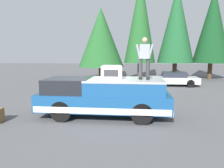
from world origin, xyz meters
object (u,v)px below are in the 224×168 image
Objects in this scene: pickup_truck at (104,97)px; compressor_unit at (112,72)px; person_on_truck_bed at (144,57)px; parked_car_silver at (173,79)px.

compressor_unit is at bearing -85.72° from pickup_truck.
compressor_unit is 0.50× the size of person_on_truck_bed.
person_on_truck_bed is 9.92m from parked_car_silver.
compressor_unit is at bearing 155.86° from parked_car_silver.
parked_car_silver is (9.31, -2.79, -1.97)m from person_on_truck_bed.
pickup_truck is 10.26m from parked_car_silver.
compressor_unit reaches higher than parked_car_silver.
person_on_truck_bed is (-0.11, -1.33, 0.62)m from compressor_unit.
parked_car_silver is (9.23, -4.46, -0.29)m from pickup_truck.
pickup_truck reaches higher than parked_car_silver.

